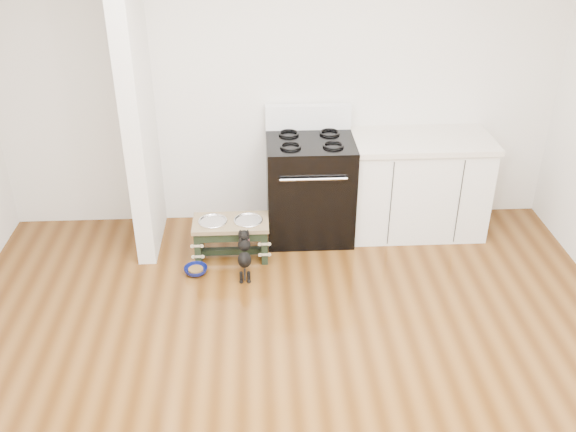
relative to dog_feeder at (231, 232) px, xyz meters
name	(u,v)px	position (x,y,z in m)	size (l,w,h in m)	color
ground	(297,407)	(0.45, -1.78, -0.25)	(5.00, 5.00, 0.00)	#48270C
room_shell	(299,178)	(0.45, -1.78, 1.37)	(5.00, 5.00, 5.00)	silver
partition_wall	(136,97)	(-0.72, 0.32, 1.10)	(0.15, 0.80, 2.70)	silver
oven_range	(310,186)	(0.70, 0.38, 0.23)	(0.76, 0.69, 1.14)	black
cabinet_run	(417,185)	(1.68, 0.39, 0.20)	(1.24, 0.64, 0.91)	white
dog_feeder	(231,232)	(0.00, 0.00, 0.00)	(0.64, 0.34, 0.37)	black
puppy	(244,254)	(0.11, -0.30, -0.04)	(0.11, 0.33, 0.39)	black
floor_bowl	(196,270)	(-0.30, -0.25, -0.22)	(0.20, 0.20, 0.06)	#0C1355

